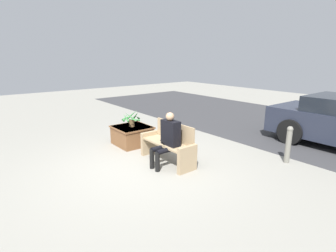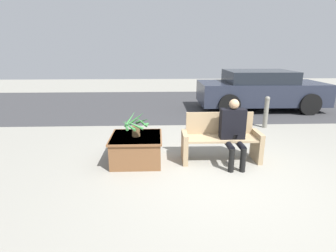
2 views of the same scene
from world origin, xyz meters
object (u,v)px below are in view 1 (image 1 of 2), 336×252
bench (169,144)px  planter_box (132,135)px  person_seated (168,137)px  potted_plant (131,119)px  bollard_post (288,144)px

bench → planter_box: (-1.62, -0.03, -0.15)m
person_seated → potted_plant: 1.81m
bench → planter_box: 1.63m
bench → potted_plant: 1.65m
potted_plant → bollard_post: potted_plant is taller
bench → potted_plant: size_ratio=2.78×
planter_box → bollard_post: bollard_post is taller
potted_plant → bollard_post: (3.36, 2.17, -0.27)m
bench → person_seated: bearing=-43.5°
bench → person_seated: 0.36m
bench → bollard_post: size_ratio=1.71×
bollard_post → potted_plant: bearing=-147.2°
person_seated → potted_plant: person_seated is taller
potted_plant → bollard_post: bearing=32.8°
bench → person_seated: size_ratio=1.22×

